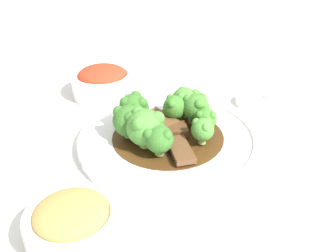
% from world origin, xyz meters
% --- Properties ---
extents(ground_plane, '(4.00, 4.00, 0.00)m').
position_xyz_m(ground_plane, '(0.00, 0.00, 0.00)').
color(ground_plane, white).
extents(main_plate, '(0.28, 0.28, 0.02)m').
position_xyz_m(main_plate, '(0.00, 0.00, 0.01)').
color(main_plate, white).
rests_on(main_plate, ground_plane).
extents(beef_strip_0, '(0.06, 0.07, 0.01)m').
position_xyz_m(beef_strip_0, '(-0.00, 0.00, 0.03)').
color(beef_strip_0, '#56331E').
rests_on(beef_strip_0, main_plate).
extents(beef_strip_1, '(0.06, 0.05, 0.01)m').
position_xyz_m(beef_strip_1, '(0.01, -0.03, 0.02)').
color(beef_strip_1, '#56331E').
rests_on(beef_strip_1, main_plate).
extents(beef_strip_2, '(0.06, 0.07, 0.01)m').
position_xyz_m(beef_strip_2, '(-0.02, -0.02, 0.03)').
color(beef_strip_2, brown).
rests_on(beef_strip_2, main_plate).
extents(beef_strip_3, '(0.07, 0.06, 0.01)m').
position_xyz_m(beef_strip_3, '(0.04, 0.04, 0.02)').
color(beef_strip_3, brown).
rests_on(beef_strip_3, main_plate).
extents(broccoli_floret_0, '(0.04, 0.04, 0.05)m').
position_xyz_m(broccoli_floret_0, '(-0.06, 0.00, 0.05)').
color(broccoli_floret_0, '#8EB756').
rests_on(broccoli_floret_0, main_plate).
extents(broccoli_floret_1, '(0.04, 0.04, 0.05)m').
position_xyz_m(broccoli_floret_1, '(-0.05, 0.02, 0.05)').
color(broccoli_floret_1, '#7FA84C').
rests_on(broccoli_floret_1, main_plate).
extents(broccoli_floret_2, '(0.05, 0.05, 0.06)m').
position_xyz_m(broccoli_floret_2, '(-0.00, -0.06, 0.05)').
color(broccoli_floret_2, '#8EB756').
rests_on(broccoli_floret_2, main_plate).
extents(broccoli_floret_3, '(0.05, 0.05, 0.06)m').
position_xyz_m(broccoli_floret_3, '(0.04, -0.02, 0.05)').
color(broccoli_floret_3, '#8EB756').
rests_on(broccoli_floret_3, main_plate).
extents(broccoli_floret_4, '(0.05, 0.05, 0.05)m').
position_xyz_m(broccoli_floret_4, '(0.03, -0.05, 0.05)').
color(broccoli_floret_4, '#7FA84C').
rests_on(broccoli_floret_4, main_plate).
extents(broccoli_floret_5, '(0.03, 0.03, 0.04)m').
position_xyz_m(broccoli_floret_5, '(-0.03, 0.05, 0.04)').
color(broccoli_floret_5, '#7FA84C').
rests_on(broccoli_floret_5, main_plate).
extents(broccoli_floret_6, '(0.04, 0.04, 0.05)m').
position_xyz_m(broccoli_floret_6, '(-0.04, -0.01, 0.05)').
color(broccoli_floret_6, '#7FA84C').
rests_on(broccoli_floret_6, main_plate).
extents(broccoli_floret_7, '(0.03, 0.03, 0.04)m').
position_xyz_m(broccoli_floret_7, '(-0.00, 0.06, 0.04)').
color(broccoli_floret_7, '#8EB756').
rests_on(broccoli_floret_7, main_plate).
extents(broccoli_floret_8, '(0.04, 0.04, 0.05)m').
position_xyz_m(broccoli_floret_8, '(0.05, 0.01, 0.05)').
color(broccoli_floret_8, '#7FA84C').
rests_on(broccoli_floret_8, main_plate).
extents(serving_spoon, '(0.14, 0.19, 0.01)m').
position_xyz_m(serving_spoon, '(-0.05, -0.07, 0.03)').
color(serving_spoon, silver).
rests_on(serving_spoon, main_plate).
extents(side_bowl_kimchi, '(0.12, 0.12, 0.06)m').
position_xyz_m(side_bowl_kimchi, '(-0.10, -0.19, 0.03)').
color(side_bowl_kimchi, white).
rests_on(side_bowl_kimchi, ground_plane).
extents(side_bowl_appetizer, '(0.11, 0.11, 0.05)m').
position_xyz_m(side_bowl_appetizer, '(0.22, -0.01, 0.03)').
color(side_bowl_appetizer, white).
rests_on(side_bowl_appetizer, ground_plane).
extents(sauce_dish, '(0.06, 0.06, 0.01)m').
position_xyz_m(sauce_dish, '(-0.19, 0.08, 0.01)').
color(sauce_dish, white).
rests_on(sauce_dish, ground_plane).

